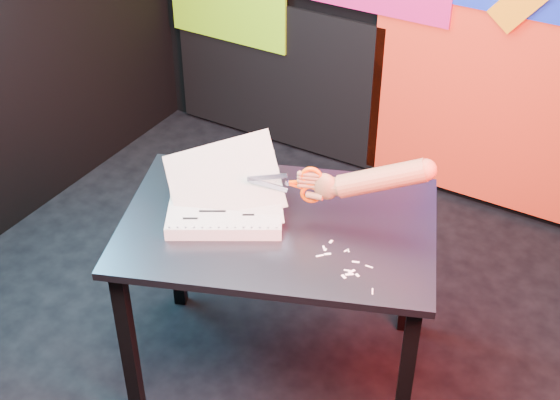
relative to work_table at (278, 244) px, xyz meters
The scene contains 7 objects.
room 0.72m from the work_table, 165.19° to the left, with size 3.01×3.01×2.71m.
backdrop 1.54m from the work_table, 93.81° to the left, with size 2.88×0.05×2.08m.
work_table is the anchor object (origin of this frame).
printout_stack 0.23m from the work_table, 163.07° to the right, with size 0.51×0.46×0.31m.
scissors 0.27m from the work_table, 43.61° to the left, with size 0.25×0.11×0.15m.
hand_forearm 0.44m from the work_table, 27.78° to the left, with size 0.44×0.20×0.20m.
paper_clippings 0.33m from the work_table, 14.97° to the right, with size 0.26×0.18×0.00m.
Camera 1 is at (1.29, -1.96, 2.45)m, focal length 50.00 mm.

